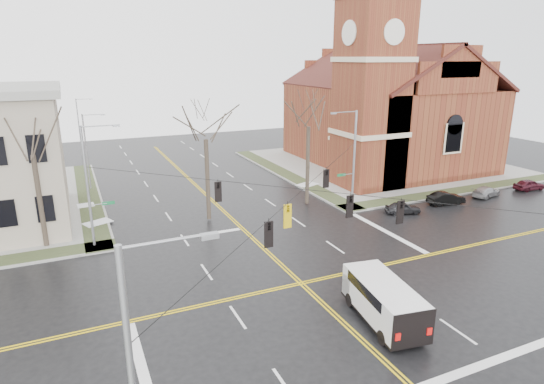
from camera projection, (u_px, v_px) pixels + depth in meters
name	position (u px, v px, depth m)	size (l,w,h in m)	color
ground	(301.00, 283.00, 28.68)	(120.00, 120.00, 0.00)	black
sidewalks	(301.00, 282.00, 28.66)	(80.00, 80.00, 0.17)	gray
road_markings	(301.00, 283.00, 28.68)	(100.00, 100.00, 0.01)	gold
church	(384.00, 100.00, 57.69)	(24.28, 27.48, 27.50)	maroon
signal_pole_ne	(353.00, 156.00, 41.78)	(2.75, 0.22, 9.00)	gray
signal_pole_nw	(90.00, 183.00, 32.86)	(2.75, 0.22, 9.00)	gray
signal_pole_sw	(139.00, 382.00, 12.76)	(2.75, 0.22, 9.00)	gray
span_wires	(303.00, 189.00, 26.92)	(23.02, 23.02, 0.03)	black
traffic_signals	(308.00, 204.00, 26.55)	(8.21, 8.26, 1.30)	black
streetlight_north_a	(88.00, 149.00, 47.67)	(2.30, 0.20, 8.00)	gray
streetlight_north_b	(80.00, 124.00, 65.15)	(2.30, 0.20, 8.00)	gray
cargo_van	(381.00, 297.00, 24.44)	(3.14, 6.12, 2.22)	white
parked_car_a	(403.00, 208.00, 41.37)	(1.27, 3.16, 1.08)	black
parked_car_b	(446.00, 198.00, 43.95)	(1.29, 3.69, 1.22)	black
parked_car_c	(486.00, 191.00, 46.41)	(1.49, 3.68, 1.07)	#9C9B9E
parked_car_d	(529.00, 185.00, 48.68)	(1.40, 3.49, 1.19)	#4A1520
tree_nw_far	(32.00, 148.00, 31.99)	(4.00, 4.00, 10.40)	#32271F
tree_nw_near	(206.00, 134.00, 37.65)	(4.00, 4.00, 10.49)	#32271F
tree_ne	(309.00, 121.00, 41.73)	(4.00, 4.00, 11.11)	#32271F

